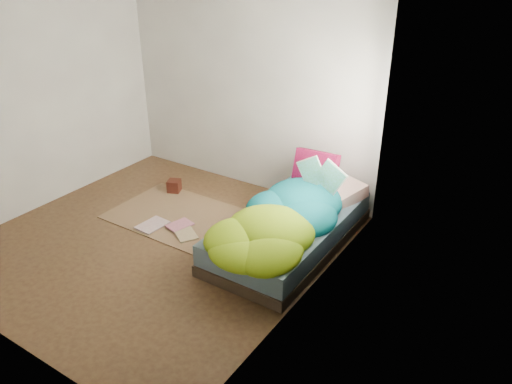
% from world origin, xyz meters
% --- Properties ---
extents(ground, '(3.50, 3.50, 0.00)m').
position_xyz_m(ground, '(0.00, 0.00, 0.00)').
color(ground, '#3D2517').
rests_on(ground, ground).
extents(room_walls, '(3.54, 3.54, 2.62)m').
position_xyz_m(room_walls, '(0.01, 0.01, 1.63)').
color(room_walls, '#B4B0AB').
rests_on(room_walls, ground).
extents(bed, '(1.00, 2.00, 0.34)m').
position_xyz_m(bed, '(1.22, 0.72, 0.17)').
color(bed, '#392A1F').
rests_on(bed, ground).
extents(duvet, '(0.96, 1.84, 0.34)m').
position_xyz_m(duvet, '(1.22, 0.50, 0.51)').
color(duvet, '#07556E').
rests_on(duvet, bed).
extents(rug, '(1.60, 1.10, 0.01)m').
position_xyz_m(rug, '(-0.15, 0.55, 0.01)').
color(rug, brown).
rests_on(rug, ground).
extents(pillow_floral, '(0.74, 0.61, 0.14)m').
position_xyz_m(pillow_floral, '(1.38, 1.47, 0.41)').
color(pillow_floral, beige).
rests_on(pillow_floral, bed).
extents(pillow_magenta, '(0.49, 0.18, 0.48)m').
position_xyz_m(pillow_magenta, '(1.17, 1.37, 0.58)').
color(pillow_magenta, '#4E0522').
rests_on(pillow_magenta, bed).
extents(open_book, '(0.47, 0.13, 0.28)m').
position_xyz_m(open_book, '(1.37, 1.07, 0.82)').
color(open_book, '#2A8235').
rests_on(open_book, duvet).
extents(wooden_box, '(0.20, 0.20, 0.15)m').
position_xyz_m(wooden_box, '(-0.64, 1.00, 0.09)').
color(wooden_box, '#3A150D').
rests_on(wooden_box, rug).
extents(floor_book_a, '(0.27, 0.35, 0.03)m').
position_xyz_m(floor_book_a, '(-0.37, 0.20, 0.02)').
color(floor_book_a, beige).
rests_on(floor_book_a, rug).
extents(floor_book_b, '(0.27, 0.32, 0.03)m').
position_xyz_m(floor_book_b, '(-0.09, 0.39, 0.02)').
color(floor_book_b, '#C4718A').
rests_on(floor_book_b, rug).
extents(floor_book_c, '(0.35, 0.32, 0.02)m').
position_xyz_m(floor_book_c, '(0.14, 0.16, 0.02)').
color(floor_book_c, tan).
rests_on(floor_book_c, rug).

